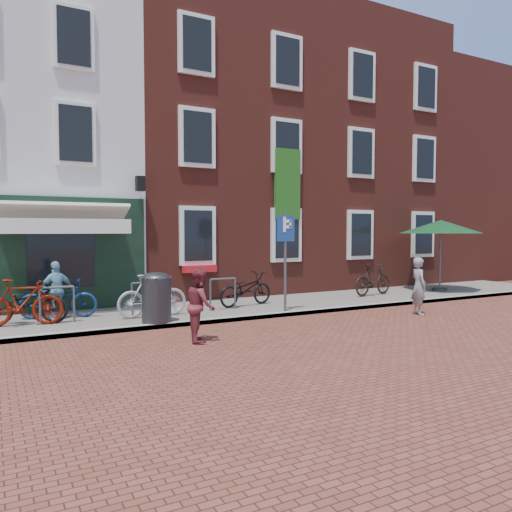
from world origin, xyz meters
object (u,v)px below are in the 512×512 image
parasol (441,224)px  bicycle_2 (58,299)px  bicycle_0 (27,303)px  bicycle_4 (246,289)px  bicycle_5 (373,279)px  woman (419,286)px  cafe_person (57,290)px  parking_sign (285,245)px  litter_bin (156,295)px  bicycle_1 (22,302)px  bicycle_3 (152,296)px  boy (200,305)px

parasol → bicycle_2: (-12.11, 0.46, -1.80)m
bicycle_0 → bicycle_2: bearing=-39.6°
bicycle_4 → bicycle_5: bearing=-102.0°
bicycle_4 → woman: bearing=-140.6°
cafe_person → bicycle_2: (0.04, 0.10, -0.21)m
parasol → cafe_person: parasol is taller
parking_sign → bicycle_5: bearing=17.5°
woman → cafe_person: bearing=88.7°
bicycle_4 → bicycle_5: bicycle_5 is taller
litter_bin → parasol: (10.24, 1.13, 1.64)m
bicycle_4 → parasol: bearing=-102.8°
bicycle_1 → bicycle_2: size_ratio=0.97×
parasol → woman: parasol is taller
bicycle_0 → bicycle_3: (2.68, -0.46, 0.05)m
litter_bin → cafe_person: (-1.92, 1.49, 0.05)m
bicycle_2 → bicycle_5: bearing=-78.9°
bicycle_3 → bicycle_2: bearing=64.5°
bicycle_4 → cafe_person: bearing=73.9°
parasol → bicycle_1: bearing=-179.2°
bicycle_1 → litter_bin: bearing=-100.6°
boy → bicycle_5: size_ratio=0.84×
parking_sign → litter_bin: bearing=179.0°
bicycle_5 → bicycle_3: bearing=83.5°
litter_bin → bicycle_3: litter_bin is taller
bicycle_1 → bicycle_5: 10.04m
parasol → bicycle_3: size_ratio=1.61×
cafe_person → bicycle_1: 0.95m
bicycle_1 → bicycle_3: (2.79, -0.23, 0.00)m
woman → cafe_person: woman is taller
litter_bin → woman: bearing=-14.1°
cafe_person → bicycle_5: size_ratio=0.79×
woman → bicycle_2: (-8.25, 3.19, -0.18)m
parasol → bicycle_0: parasol is taller
bicycle_2 → bicycle_4: (4.71, -0.40, 0.00)m
litter_bin → bicycle_2: size_ratio=0.69×
bicycle_0 → bicycle_1: bearing=173.4°
woman → bicycle_4: bearing=71.0°
litter_bin → cafe_person: size_ratio=0.90×
parasol → bicycle_4: parasol is taller
bicycle_1 → bicycle_2: bearing=-42.7°
bicycle_0 → bicycle_1: size_ratio=1.03×
parking_sign → bicycle_0: parking_sign is taller
litter_bin → bicycle_4: 3.08m
woman → bicycle_1: size_ratio=0.87×
woman → bicycle_0: woman is taller
bicycle_2 → bicycle_4: bearing=-81.4°
parasol → bicycle_3: bearing=-177.7°
bicycle_3 → bicycle_5: size_ratio=1.00×
litter_bin → cafe_person: bearing=142.2°
litter_bin → boy: 1.84m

